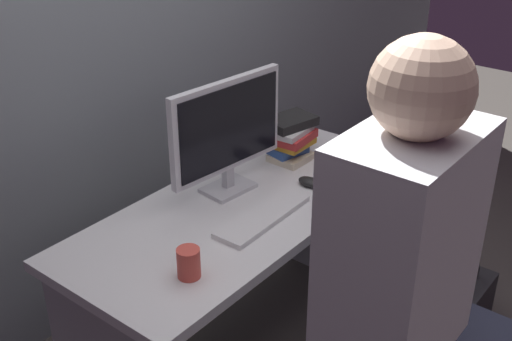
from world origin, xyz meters
The scene contains 8 objects.
desk centered at (0.00, 0.00, 0.52)m, with size 1.53×0.65×0.74m.
monitor centered at (0.03, 0.11, 0.99)m, with size 0.54×0.16×0.46m.
keyboard centered at (-0.06, -0.13, 0.75)m, with size 0.43×0.13×0.02m, color white.
mouse centered at (0.26, -0.12, 0.75)m, with size 0.06×0.10×0.03m, color black.
cup_near_keyboard centered at (-0.48, -0.16, 0.79)m, with size 0.08×0.08×0.10m, color #D84C3F.
book_stack centered at (0.41, 0.09, 0.84)m, with size 0.24×0.19×0.19m.
cell_phone centered at (0.44, -0.14, 0.74)m, with size 0.07×0.14×0.01m, color black.
handbag centered at (0.68, -0.69, 0.14)m, with size 0.34×0.14×0.38m.
Camera 1 is at (-1.66, -1.37, 1.97)m, focal length 45.30 mm.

